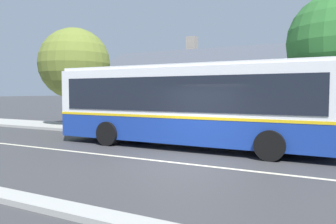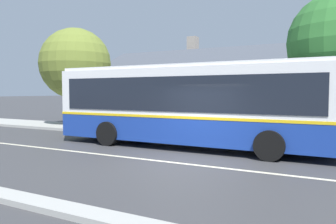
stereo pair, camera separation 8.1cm
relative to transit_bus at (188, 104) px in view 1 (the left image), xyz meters
The scene contains 8 objects.
ground_plane 3.55m from the transit_bus, 69.82° to the right, with size 300.00×300.00×0.00m, color #38383A.
sidewalk_far 3.68m from the transit_bus, 71.00° to the left, with size 60.00×3.00×0.15m, color #9E9E99.
curb_near 7.91m from the transit_bus, 82.06° to the right, with size 60.00×0.50×0.12m, color #9E9E99.
lane_divider_stripe 3.55m from the transit_bus, 69.82° to the right, with size 60.00×0.16×0.01m, color beige.
community_building 10.11m from the transit_bus, 78.12° to the left, with size 24.52×8.77×6.34m.
transit_bus is the anchor object (origin of this frame).
bench_by_building 7.26m from the transit_bus, 156.61° to the left, with size 1.58×0.51×0.94m.
street_tree_secondary 10.41m from the transit_bus, 158.42° to the left, with size 4.44×4.44×6.23m.
Camera 1 is at (4.28, -9.11, 2.22)m, focal length 35.00 mm.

